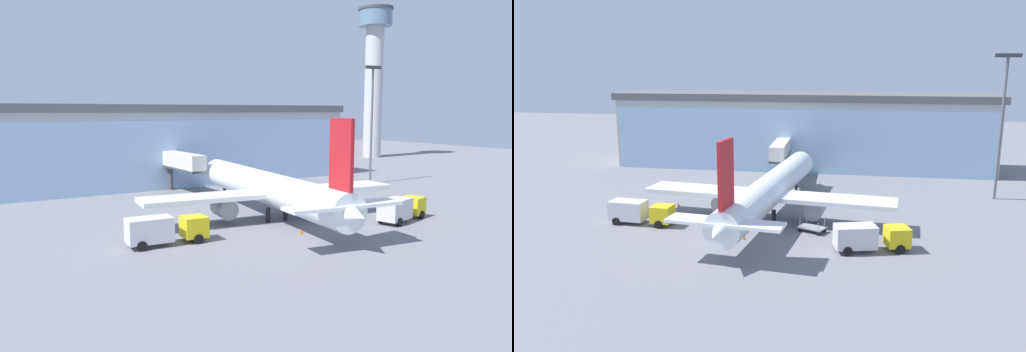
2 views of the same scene
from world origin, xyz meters
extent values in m
plane|color=slate|center=(0.00, 0.00, 0.00)|extent=(240.00, 240.00, 0.00)
cube|color=#A9A9A9|center=(0.00, 38.98, 5.89)|extent=(64.04, 13.29, 11.79)
cube|color=#99BDE3|center=(0.10, 32.67, 5.30)|extent=(62.58, 1.26, 10.61)
cube|color=#5A5A5A|center=(0.00, 38.98, 12.39)|extent=(65.32, 13.56, 1.20)
cube|color=beige|center=(-1.96, 28.00, 4.76)|extent=(2.67, 11.47, 2.40)
cube|color=#3F3F47|center=(-1.96, 28.00, 3.71)|extent=(2.71, 11.47, 0.30)
cylinder|color=#4C4C51|center=(-2.13, 32.26, 1.78)|extent=(0.70, 0.70, 3.56)
cylinder|color=#B8B8B8|center=(63.04, 57.28, 16.66)|extent=(4.62, 4.62, 33.32)
cylinder|color=slate|center=(63.04, 57.28, 35.32)|extent=(8.32, 8.32, 4.00)
cylinder|color=#3F3F44|center=(63.04, 57.28, 37.62)|extent=(8.73, 8.73, 0.60)
cylinder|color=#59595E|center=(28.54, 21.31, 9.37)|extent=(0.36, 0.36, 18.73)
cube|color=#333338|center=(28.54, 21.31, 18.98)|extent=(3.20, 0.40, 0.50)
cylinder|color=white|center=(0.13, 8.01, 3.40)|extent=(6.77, 32.45, 3.59)
cone|color=white|center=(1.73, 24.06, 3.40)|extent=(3.87, 3.34, 3.59)
cone|color=white|center=(-1.47, -8.03, 3.40)|extent=(3.61, 4.30, 3.23)
cube|color=white|center=(-0.03, 6.41, 3.04)|extent=(29.75, 7.10, 0.50)
cube|color=white|center=(-1.37, -7.04, 3.94)|extent=(11.18, 3.48, 0.30)
cube|color=red|center=(-1.32, -6.54, 8.30)|extent=(0.68, 3.22, 6.22)
cylinder|color=gray|center=(-5.56, 7.46, 1.69)|extent=(2.41, 3.39, 2.10)
cylinder|color=gray|center=(5.59, 6.35, 1.69)|extent=(2.41, 3.39, 2.10)
cylinder|color=black|center=(-1.20, 5.52, 0.80)|extent=(0.50, 0.50, 1.60)
cylinder|color=black|center=(0.94, 5.31, 0.80)|extent=(0.50, 0.50, 1.60)
cylinder|color=black|center=(1.43, 21.08, 0.80)|extent=(0.40, 0.40, 1.60)
cube|color=yellow|center=(-11.31, 2.28, 1.40)|extent=(2.30, 2.30, 1.90)
cube|color=silver|center=(-15.51, 2.47, 1.55)|extent=(4.09, 2.38, 2.20)
cylinder|color=black|center=(-11.26, 3.38, 0.45)|extent=(0.91, 0.34, 0.90)
cylinder|color=black|center=(-11.36, 1.19, 0.45)|extent=(0.91, 0.34, 0.90)
cylinder|color=black|center=(-16.46, 3.61, 0.45)|extent=(0.91, 0.34, 0.90)
cylinder|color=black|center=(-16.56, 1.42, 0.45)|extent=(0.91, 0.34, 0.90)
cube|color=yellow|center=(14.31, -0.69, 1.40)|extent=(2.72, 2.72, 1.90)
cube|color=silver|center=(10.27, -1.86, 1.55)|extent=(4.45, 3.23, 2.20)
cylinder|color=black|center=(14.00, 0.37, 0.45)|extent=(0.95, 0.54, 0.90)
cylinder|color=black|center=(14.61, -1.75, 0.45)|extent=(0.95, 0.54, 0.90)
cylinder|color=black|center=(9.01, -1.08, 0.45)|extent=(0.95, 0.54, 0.90)
cylinder|color=black|center=(9.62, -3.19, 0.45)|extent=(0.95, 0.54, 0.90)
cube|color=gray|center=(5.58, 3.13, 0.52)|extent=(3.21, 2.59, 0.16)
cylinder|color=black|center=(4.27, 2.92, 0.22)|extent=(0.45, 0.29, 0.44)
cylinder|color=gray|center=(4.27, 2.92, 1.05)|extent=(0.08, 0.08, 0.90)
cylinder|color=black|center=(4.84, 4.24, 0.22)|extent=(0.45, 0.29, 0.44)
cylinder|color=gray|center=(4.84, 4.24, 1.05)|extent=(0.08, 0.08, 0.90)
cylinder|color=black|center=(6.32, 2.02, 0.22)|extent=(0.45, 0.29, 0.44)
cylinder|color=gray|center=(6.32, 2.02, 1.05)|extent=(0.08, 0.08, 0.90)
cylinder|color=black|center=(6.90, 3.34, 0.22)|extent=(0.45, 0.29, 0.44)
cylinder|color=gray|center=(6.90, 3.34, 1.05)|extent=(0.08, 0.08, 0.90)
cone|color=orange|center=(-1.20, -0.56, 0.28)|extent=(0.36, 0.36, 0.55)
cone|color=orange|center=(-12.30, 9.89, 0.28)|extent=(0.36, 0.36, 0.55)
camera|label=1|loc=(-29.33, -39.55, 12.04)|focal=35.00mm
camera|label=2|loc=(10.46, -48.57, 17.93)|focal=35.00mm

